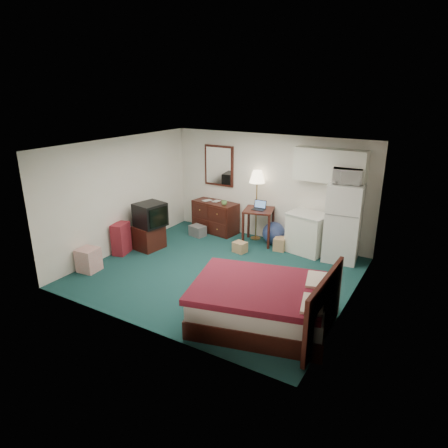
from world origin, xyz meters
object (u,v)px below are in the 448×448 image
Objects in this scene: desk at (258,226)px; fridge at (343,222)px; dresser at (215,217)px; floor_lamp at (256,205)px; suitcase at (121,239)px; kitchen_counter at (307,234)px; tv_stand at (149,237)px; bed at (261,304)px.

fridge is (1.93, 0.05, 0.42)m from desk.
floor_lamp is at bearing 11.29° from dresser.
suitcase is (-4.24, -2.15, -0.48)m from fridge.
floor_lamp is at bearing -175.36° from kitchen_counter.
floor_lamp reaches higher than kitchen_counter.
tv_stand is (-1.82, -1.79, -0.57)m from floor_lamp.
kitchen_counter is at bearing 33.48° from tv_stand.
kitchen_counter reaches higher than tv_stand.
kitchen_counter is 4.10m from suitcase.
fridge is (0.75, -0.00, 0.39)m from kitchen_counter.
dresser is 1.32× the size of kitchen_counter.
fridge is 3.13m from bed.
kitchen_counter is 1.26× the size of suitcase.
bed is at bearing -62.38° from floor_lamp.
tv_stand is (-3.51, 1.45, -0.05)m from bed.
floor_lamp reaches higher than suitcase.
floor_lamp is 0.51m from desk.
dresser reaches higher than suitcase.
dresser is 0.57× the size of bed.
desk reaches higher than dresser.
fridge reaches higher than kitchen_counter.
desk is at bearing 175.49° from fridge.
bed reaches higher than tv_stand.
tv_stand is (-0.72, -1.72, -0.12)m from dresser.
suitcase is (-3.83, 0.91, 0.03)m from bed.
fridge is 2.82× the size of tv_stand.
suitcase is at bearing -114.61° from tv_stand.
floor_lamp is 3.20m from suitcase.
dresser is 4.22m from bed.
floor_lamp is (1.10, 0.07, 0.45)m from dresser.
bed is at bearing -28.02° from suitcase.
dresser is 1.28m from desk.
desk is 1.40× the size of tv_stand.
fridge is at bearing 28.80° from tv_stand.
fridge reaches higher than tv_stand.
dresser is at bearing 73.72° from tv_stand.
fridge is at bearing 67.93° from bed.
kitchen_counter is at bearing 81.91° from bed.
desk is 1.97m from fridge.
fridge is (2.10, -0.17, -0.01)m from floor_lamp.
kitchen_counter is (2.45, -0.10, 0.04)m from dresser.
desk reaches higher than bed.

